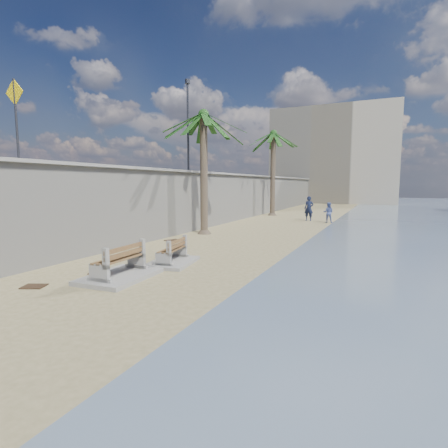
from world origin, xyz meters
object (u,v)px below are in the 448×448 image
(bench_near, at_px, (172,253))
(bench_far, at_px, (119,264))
(palm_mid, at_px, (204,116))
(palm_back, at_px, (274,135))
(person_b, at_px, (328,211))
(person_a, at_px, (309,207))

(bench_near, height_order, bench_far, bench_far)
(bench_near, distance_m, palm_mid, 9.77)
(bench_far, distance_m, palm_mid, 11.47)
(palm_back, bearing_deg, bench_far, -84.59)
(bench_near, xyz_separation_m, bench_far, (-0.35, -2.31, 0.06))
(palm_back, distance_m, person_b, 9.35)
(palm_back, height_order, person_a, palm_back)
(bench_far, bearing_deg, person_b, 79.58)
(bench_near, distance_m, palm_back, 21.41)
(person_b, bearing_deg, bench_near, 77.91)
(palm_mid, height_order, person_b, palm_mid)
(bench_near, relative_size, palm_mid, 0.30)
(person_a, distance_m, person_b, 1.80)
(bench_near, distance_m, person_b, 16.32)
(palm_back, xyz_separation_m, person_a, (3.92, -3.30, -6.08))
(bench_near, distance_m, person_a, 16.93)
(palm_back, bearing_deg, person_b, -36.85)
(palm_back, bearing_deg, person_a, -40.05)
(bench_far, relative_size, person_a, 1.13)
(bench_near, bearing_deg, palm_mid, 109.41)
(person_a, bearing_deg, bench_far, -91.44)
(person_b, bearing_deg, bench_far, 78.17)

